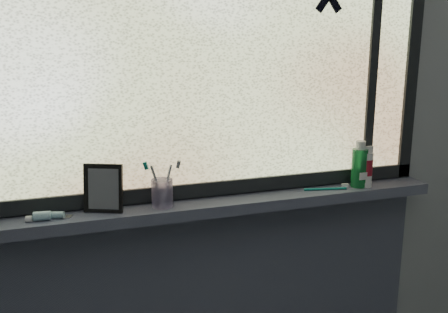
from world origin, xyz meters
TOP-DOWN VIEW (x-y plane):
  - wall_back at (0.00, 1.30)m, footprint 3.00×0.01m
  - windowsill at (0.00, 1.23)m, footprint 1.62×0.14m
  - window_pane at (0.00, 1.28)m, footprint 1.50×0.01m
  - frame_bottom at (0.00, 1.28)m, footprint 1.60×0.03m
  - frame_right at (0.78, 1.28)m, footprint 0.05×0.03m
  - frame_mullion at (0.60, 1.28)m, footprint 0.03×0.03m
  - vanity_mirror at (-0.41, 1.24)m, footprint 0.14×0.11m
  - toothpaste_tube at (-0.58, 1.21)m, footprint 0.17×0.06m
  - toothbrush_cup at (-0.22, 1.22)m, footprint 0.09×0.09m
  - toothbrush_lying at (0.39, 1.21)m, footprint 0.20×0.06m
  - mouthwash_bottle at (0.53, 1.22)m, footprint 0.06×0.06m
  - cream_tube at (0.56, 1.21)m, footprint 0.05×0.05m

SIDE VIEW (x-z plane):
  - windowsill at x=0.00m, z-range 0.98..1.02m
  - toothbrush_lying at x=0.39m, z-range 1.02..1.03m
  - toothpaste_tube at x=-0.58m, z-range 1.02..1.05m
  - frame_bottom at x=0.00m, z-range 1.02..1.07m
  - toothbrush_cup at x=-0.22m, z-range 1.02..1.11m
  - vanity_mirror at x=-0.41m, z-range 1.02..1.18m
  - cream_tube at x=0.56m, z-range 1.05..1.16m
  - mouthwash_bottle at x=0.53m, z-range 1.04..1.18m
  - wall_back at x=0.00m, z-range 0.00..2.50m
  - frame_right at x=0.78m, z-range 0.98..2.08m
  - window_pane at x=0.00m, z-range 1.03..2.03m
  - frame_mullion at x=0.60m, z-range 1.03..2.03m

